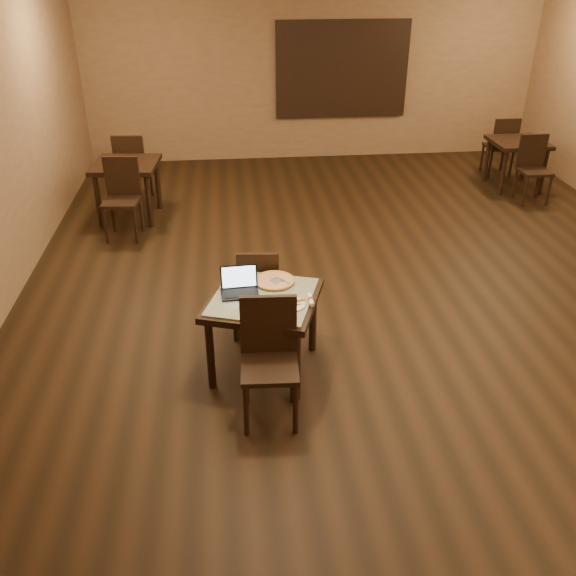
{
  "coord_description": "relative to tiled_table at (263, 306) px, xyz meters",
  "views": [
    {
      "loc": [
        -1.6,
        -6.07,
        3.41
      ],
      "look_at": [
        -1.13,
        -1.51,
        0.85
      ],
      "focal_mm": 38.0,
      "sensor_mm": 36.0,
      "label": 1
    }
  ],
  "objects": [
    {
      "name": "other_table_a_chair_far",
      "position": [
        4.34,
        5.06,
        -0.1
      ],
      "size": [
        0.43,
        0.43,
        0.99
      ],
      "rotation": [
        0.0,
        0.0,
        3.14
      ],
      "color": "black",
      "rests_on": "ground"
    },
    {
      "name": "mural",
      "position": [
        1.84,
        6.44,
        0.89
      ],
      "size": [
        2.34,
        0.05,
        1.64
      ],
      "color": "#285B93",
      "rests_on": "wall_back"
    },
    {
      "name": "other_table_b_chair_far",
      "position": [
        -1.67,
        4.43,
        -0.07
      ],
      "size": [
        0.5,
        0.5,
        1.05
      ],
      "rotation": [
        0.0,
        0.0,
        3.05
      ],
      "color": "black",
      "rests_on": "ground"
    },
    {
      "name": "spatula",
      "position": [
        0.14,
        0.22,
        0.13
      ],
      "size": [
        0.22,
        0.25,
        0.01
      ],
      "primitive_type": "cube",
      "rotation": [
        0.0,
        0.0,
        0.61
      ],
      "color": "silver",
      "rests_on": "pizza_whole"
    },
    {
      "name": "ground",
      "position": [
        1.34,
        1.48,
        -0.66
      ],
      "size": [
        10.0,
        10.0,
        0.0
      ],
      "primitive_type": "plane",
      "color": "black",
      "rests_on": "ground"
    },
    {
      "name": "napkin_roll",
      "position": [
        0.4,
        -0.14,
        0.12
      ],
      "size": [
        0.04,
        0.18,
        0.04
      ],
      "rotation": [
        0.0,
        0.0,
        -0.0
      ],
      "color": "white",
      "rests_on": "tiled_table"
    },
    {
      "name": "other_table_b_chair_near",
      "position": [
        -1.65,
        3.2,
        -0.07
      ],
      "size": [
        0.5,
        0.5,
        1.05
      ],
      "rotation": [
        0.0,
        0.0,
        -0.09
      ],
      "color": "black",
      "rests_on": "ground"
    },
    {
      "name": "other_table_a_chair_near",
      "position": [
        4.34,
        3.9,
        -0.1
      ],
      "size": [
        0.43,
        0.43,
        0.99
      ],
      "rotation": [
        0.0,
        0.0,
        -0.0
      ],
      "color": "black",
      "rests_on": "ground"
    },
    {
      "name": "other_table_b",
      "position": [
        -1.66,
        3.82,
        0.02
      ],
      "size": [
        0.94,
        0.94,
        0.81
      ],
      "rotation": [
        0.0,
        0.0,
        -0.09
      ],
      "color": "black",
      "rests_on": "ground"
    },
    {
      "name": "pizza_pan",
      "position": [
        0.12,
        0.24,
        0.11
      ],
      "size": [
        0.34,
        0.34,
        0.01
      ],
      "primitive_type": "cylinder",
      "color": "silver",
      "rests_on": "tiled_table"
    },
    {
      "name": "wall_back",
      "position": [
        1.34,
        6.48,
        0.84
      ],
      "size": [
        8.0,
        0.02,
        3.0
      ],
      "primitive_type": "cube",
      "color": "#936B4B",
      "rests_on": "ground"
    },
    {
      "name": "plate",
      "position": [
        0.22,
        -0.18,
        0.11
      ],
      "size": [
        0.25,
        0.25,
        0.01
      ],
      "primitive_type": "cylinder",
      "color": "white",
      "rests_on": "tiled_table"
    },
    {
      "name": "chair_main_far",
      "position": [
        -0.01,
        0.62,
        -0.14
      ],
      "size": [
        0.43,
        0.43,
        0.92
      ],
      "rotation": [
        0.0,
        0.0,
        3.05
      ],
      "color": "black",
      "rests_on": "ground"
    },
    {
      "name": "other_table_a",
      "position": [
        4.34,
        4.48,
        -0.02
      ],
      "size": [
        0.82,
        0.82,
        0.77
      ],
      "rotation": [
        0.0,
        0.0,
        -0.0
      ],
      "color": "black",
      "rests_on": "ground"
    },
    {
      "name": "tiled_table",
      "position": [
        0.0,
        0.0,
        0.0
      ],
      "size": [
        1.16,
        1.16,
        0.76
      ],
      "rotation": [
        0.0,
        0.0,
        -0.32
      ],
      "color": "black",
      "rests_on": "ground"
    },
    {
      "name": "chair_main_near",
      "position": [
        0.0,
        -0.61,
        -0.07
      ],
      "size": [
        0.48,
        0.48,
        1.05
      ],
      "rotation": [
        0.0,
        0.0,
        -0.05
      ],
      "color": "black",
      "rests_on": "ground"
    },
    {
      "name": "pizza_whole",
      "position": [
        0.12,
        0.24,
        0.12
      ],
      "size": [
        0.37,
        0.37,
        0.03
      ],
      "color": "beige",
      "rests_on": "pizza_pan"
    },
    {
      "name": "pizza_slice",
      "position": [
        0.22,
        -0.18,
        0.13
      ],
      "size": [
        0.23,
        0.23,
        0.02
      ],
      "primitive_type": null,
      "rotation": [
        0.0,
        0.0,
        0.25
      ],
      "color": "beige",
      "rests_on": "plate"
    },
    {
      "name": "laptop",
      "position": [
        -0.2,
        0.1,
        0.16
      ],
      "size": [
        0.34,
        0.27,
        0.22
      ],
      "rotation": [
        0.0,
        0.0,
        0.06
      ],
      "color": "black",
      "rests_on": "tiled_table"
    }
  ]
}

